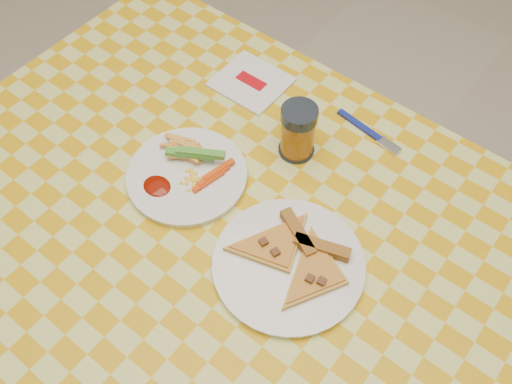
% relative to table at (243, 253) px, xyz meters
% --- Properties ---
extents(ground, '(8.00, 8.00, 0.00)m').
position_rel_table_xyz_m(ground, '(0.00, 0.00, -0.68)').
color(ground, beige).
rests_on(ground, ground).
extents(table, '(1.28, 0.88, 0.76)m').
position_rel_table_xyz_m(table, '(0.00, 0.00, 0.00)').
color(table, white).
rests_on(table, ground).
extents(plate_left, '(0.29, 0.29, 0.01)m').
position_rel_table_xyz_m(plate_left, '(-0.16, 0.03, 0.08)').
color(plate_left, white).
rests_on(plate_left, table).
extents(plate_right, '(0.30, 0.30, 0.01)m').
position_rel_table_xyz_m(plate_right, '(0.10, -0.00, 0.08)').
color(plate_right, white).
rests_on(plate_right, table).
extents(fries_veggies, '(0.16, 0.15, 0.04)m').
position_rel_table_xyz_m(fries_veggies, '(-0.16, 0.04, 0.10)').
color(fries_veggies, '#EEB14B').
rests_on(fries_veggies, plate_left).
extents(pizza_slices, '(0.26, 0.22, 0.02)m').
position_rel_table_xyz_m(pizza_slices, '(0.11, 0.01, 0.09)').
color(pizza_slices, gold).
rests_on(pizza_slices, plate_right).
extents(drink_glass, '(0.07, 0.07, 0.11)m').
position_rel_table_xyz_m(drink_glass, '(-0.03, 0.21, 0.13)').
color(drink_glass, black).
rests_on(drink_glass, table).
extents(napkin, '(0.14, 0.13, 0.01)m').
position_rel_table_xyz_m(napkin, '(-0.22, 0.30, 0.08)').
color(napkin, silver).
rests_on(napkin, table).
extents(fork, '(0.15, 0.04, 0.01)m').
position_rel_table_xyz_m(fork, '(0.05, 0.33, 0.08)').
color(fork, navy).
rests_on(fork, table).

